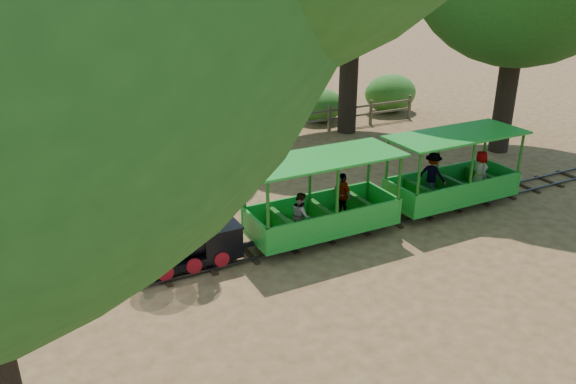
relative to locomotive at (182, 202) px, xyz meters
name	(u,v)px	position (x,y,z in m)	size (l,w,h in m)	color
ground	(324,237)	(3.47, -0.07, -1.61)	(90.00, 90.00, 0.00)	#A37646
track	(324,235)	(3.47, -0.07, -1.55)	(22.00, 1.00, 0.10)	#3F3D3A
locomotive	(182,202)	(0.00, 0.00, 0.00)	(2.44, 1.15, 2.88)	black
carriage_front	(322,209)	(3.37, -0.09, -0.82)	(3.82, 1.56, 1.98)	green
carriage_rear	(451,179)	(7.45, -0.05, -0.80)	(3.82, 1.56, 1.98)	green
fence	(210,133)	(3.47, 7.93, -1.03)	(18.10, 0.10, 1.00)	brown
shrub_west	(107,129)	(0.13, 9.23, -0.79)	(2.38, 1.83, 1.65)	#2D6B1E
shrub_mid_w	(211,115)	(4.00, 9.23, -0.76)	(2.47, 1.90, 1.71)	#2D6B1E
shrub_mid_e	(321,106)	(8.84, 9.23, -0.93)	(1.96, 1.51, 1.36)	#2D6B1E
shrub_east	(390,93)	(12.41, 9.23, -0.78)	(2.42, 1.86, 1.67)	#2D6B1E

